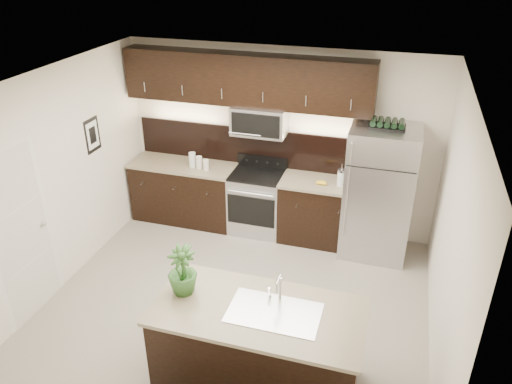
% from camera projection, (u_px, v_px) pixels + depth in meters
% --- Properties ---
extents(ground, '(4.50, 4.50, 0.00)m').
position_uv_depth(ground, '(237.00, 301.00, 6.12)').
color(ground, gray).
rests_on(ground, ground).
extents(room_walls, '(4.52, 4.02, 2.71)m').
position_uv_depth(room_walls, '(224.00, 177.00, 5.33)').
color(room_walls, silver).
rests_on(room_walls, ground).
extents(counter_run, '(3.51, 0.65, 0.94)m').
position_uv_depth(counter_run, '(244.00, 200.00, 7.46)').
color(counter_run, black).
rests_on(counter_run, ground).
extents(upper_fixtures, '(3.49, 0.40, 1.66)m').
position_uv_depth(upper_fixtures, '(248.00, 88.00, 6.81)').
color(upper_fixtures, black).
rests_on(upper_fixtures, counter_run).
extents(island, '(1.96, 0.96, 0.94)m').
position_uv_depth(island, '(258.00, 348.00, 4.79)').
color(island, black).
rests_on(island, ground).
extents(sink_faucet, '(0.84, 0.50, 0.28)m').
position_uv_depth(sink_faucet, '(274.00, 311.00, 4.54)').
color(sink_faucet, silver).
rests_on(sink_faucet, island).
extents(refrigerator, '(0.89, 0.80, 1.84)m').
position_uv_depth(refrigerator, '(379.00, 192.00, 6.70)').
color(refrigerator, '#B2B2B7').
rests_on(refrigerator, ground).
extents(wine_rack, '(0.45, 0.28, 0.11)m').
position_uv_depth(wine_rack, '(387.00, 124.00, 6.26)').
color(wine_rack, black).
rests_on(wine_rack, refrigerator).
extents(plant, '(0.33, 0.33, 0.50)m').
position_uv_depth(plant, '(182.00, 270.00, 4.70)').
color(plant, '#2B5622').
rests_on(plant, island).
extents(canisters, '(0.33, 0.14, 0.22)m').
position_uv_depth(canisters, '(197.00, 162.00, 7.31)').
color(canisters, silver).
rests_on(canisters, counter_run).
extents(french_press, '(0.11, 0.11, 0.31)m').
position_uv_depth(french_press, '(341.00, 178.00, 6.78)').
color(french_press, silver).
rests_on(french_press, counter_run).
extents(bananas, '(0.16, 0.12, 0.05)m').
position_uv_depth(bananas, '(318.00, 182.00, 6.88)').
color(bananas, yellow).
rests_on(bananas, counter_run).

